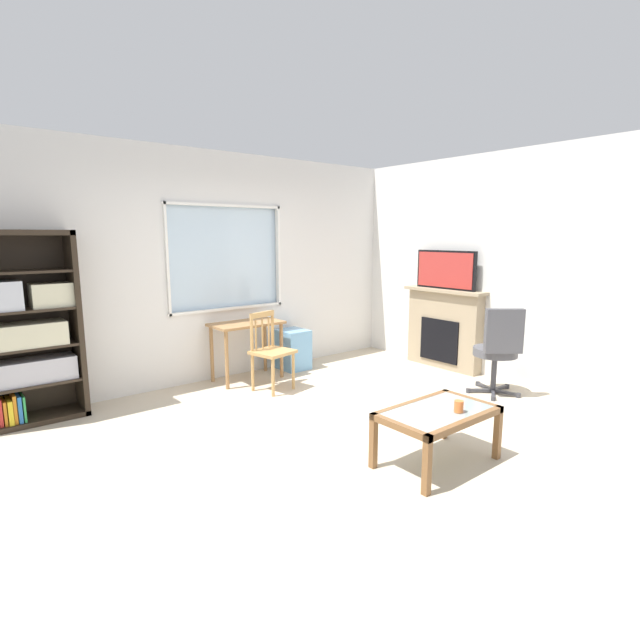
{
  "coord_description": "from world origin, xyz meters",
  "views": [
    {
      "loc": [
        -2.71,
        -3.19,
        1.77
      ],
      "look_at": [
        0.28,
        0.5,
        0.93
      ],
      "focal_mm": 27.12,
      "sensor_mm": 36.0,
      "label": 1
    }
  ],
  "objects_px": {
    "coffee_table": "(438,418)",
    "sippy_cup": "(459,406)",
    "fireplace": "(444,328)",
    "bookshelf": "(25,334)",
    "office_chair": "(498,347)",
    "wooden_chair": "(270,350)",
    "desk_under_window": "(247,332)",
    "tv": "(446,270)",
    "plastic_drawer_unit": "(293,349)"
  },
  "relations": [
    {
      "from": "coffee_table",
      "to": "sippy_cup",
      "type": "xyz_separation_m",
      "value": [
        0.08,
        -0.13,
        0.11
      ]
    },
    {
      "from": "fireplace",
      "to": "sippy_cup",
      "type": "xyz_separation_m",
      "value": [
        -2.27,
        -1.84,
        -0.05
      ]
    },
    {
      "from": "bookshelf",
      "to": "coffee_table",
      "type": "height_order",
      "value": "bookshelf"
    },
    {
      "from": "office_chair",
      "to": "wooden_chair",
      "type": "bearing_deg",
      "value": 136.14
    },
    {
      "from": "desk_under_window",
      "to": "fireplace",
      "type": "height_order",
      "value": "fireplace"
    },
    {
      "from": "fireplace",
      "to": "coffee_table",
      "type": "relative_size",
      "value": 1.27
    },
    {
      "from": "tv",
      "to": "office_chair",
      "type": "distance_m",
      "value": 1.43
    },
    {
      "from": "tv",
      "to": "sippy_cup",
      "type": "xyz_separation_m",
      "value": [
        -2.25,
        -1.84,
        -0.84
      ]
    },
    {
      "from": "wooden_chair",
      "to": "coffee_table",
      "type": "bearing_deg",
      "value": -90.2
    },
    {
      "from": "fireplace",
      "to": "coffee_table",
      "type": "bearing_deg",
      "value": -143.97
    },
    {
      "from": "office_chair",
      "to": "coffee_table",
      "type": "bearing_deg",
      "value": -161.9
    },
    {
      "from": "office_chair",
      "to": "desk_under_window",
      "type": "bearing_deg",
      "value": 128.94
    },
    {
      "from": "bookshelf",
      "to": "fireplace",
      "type": "relative_size",
      "value": 1.54
    },
    {
      "from": "wooden_chair",
      "to": "office_chair",
      "type": "bearing_deg",
      "value": -43.86
    },
    {
      "from": "office_chair",
      "to": "sippy_cup",
      "type": "bearing_deg",
      "value": -157.44
    },
    {
      "from": "desk_under_window",
      "to": "plastic_drawer_unit",
      "type": "relative_size",
      "value": 1.64
    },
    {
      "from": "fireplace",
      "to": "bookshelf",
      "type": "bearing_deg",
      "value": 164.63
    },
    {
      "from": "bookshelf",
      "to": "tv",
      "type": "relative_size",
      "value": 2.02
    },
    {
      "from": "office_chair",
      "to": "sippy_cup",
      "type": "height_order",
      "value": "office_chair"
    },
    {
      "from": "coffee_table",
      "to": "office_chair",
      "type": "bearing_deg",
      "value": 18.1
    },
    {
      "from": "desk_under_window",
      "to": "sippy_cup",
      "type": "distance_m",
      "value": 3.01
    },
    {
      "from": "bookshelf",
      "to": "tv",
      "type": "height_order",
      "value": "bookshelf"
    },
    {
      "from": "desk_under_window",
      "to": "sippy_cup",
      "type": "height_order",
      "value": "desk_under_window"
    },
    {
      "from": "coffee_table",
      "to": "sippy_cup",
      "type": "relative_size",
      "value": 10.34
    },
    {
      "from": "wooden_chair",
      "to": "sippy_cup",
      "type": "xyz_separation_m",
      "value": [
        0.07,
        -2.49,
        0.02
      ]
    },
    {
      "from": "desk_under_window",
      "to": "office_chair",
      "type": "relative_size",
      "value": 0.86
    },
    {
      "from": "bookshelf",
      "to": "sippy_cup",
      "type": "height_order",
      "value": "bookshelf"
    },
    {
      "from": "bookshelf",
      "to": "desk_under_window",
      "type": "height_order",
      "value": "bookshelf"
    },
    {
      "from": "wooden_chair",
      "to": "coffee_table",
      "type": "height_order",
      "value": "wooden_chair"
    },
    {
      "from": "wooden_chair",
      "to": "office_chair",
      "type": "height_order",
      "value": "office_chair"
    },
    {
      "from": "desk_under_window",
      "to": "fireplace",
      "type": "xyz_separation_m",
      "value": [
        2.35,
        -1.17,
        -0.06
      ]
    },
    {
      "from": "wooden_chair",
      "to": "office_chair",
      "type": "distance_m",
      "value": 2.54
    },
    {
      "from": "bookshelf",
      "to": "plastic_drawer_unit",
      "type": "height_order",
      "value": "bookshelf"
    },
    {
      "from": "wooden_chair",
      "to": "office_chair",
      "type": "xyz_separation_m",
      "value": [
        1.83,
        -1.76,
        0.09
      ]
    },
    {
      "from": "office_chair",
      "to": "coffee_table",
      "type": "height_order",
      "value": "office_chair"
    },
    {
      "from": "wooden_chair",
      "to": "sippy_cup",
      "type": "height_order",
      "value": "wooden_chair"
    },
    {
      "from": "wooden_chair",
      "to": "coffee_table",
      "type": "relative_size",
      "value": 0.97
    },
    {
      "from": "desk_under_window",
      "to": "coffee_table",
      "type": "bearing_deg",
      "value": -90.03
    },
    {
      "from": "bookshelf",
      "to": "coffee_table",
      "type": "xyz_separation_m",
      "value": [
        2.3,
        -2.99,
        -0.49
      ]
    },
    {
      "from": "fireplace",
      "to": "sippy_cup",
      "type": "bearing_deg",
      "value": -140.97
    },
    {
      "from": "plastic_drawer_unit",
      "to": "wooden_chair",
      "type": "bearing_deg",
      "value": -141.91
    },
    {
      "from": "bookshelf",
      "to": "wooden_chair",
      "type": "relative_size",
      "value": 2.02
    },
    {
      "from": "tv",
      "to": "coffee_table",
      "type": "distance_m",
      "value": 3.04
    },
    {
      "from": "bookshelf",
      "to": "tv",
      "type": "xyz_separation_m",
      "value": [
        4.63,
        -1.28,
        0.46
      ]
    },
    {
      "from": "wooden_chair",
      "to": "tv",
      "type": "bearing_deg",
      "value": -15.74
    },
    {
      "from": "tv",
      "to": "office_chair",
      "type": "height_order",
      "value": "tv"
    },
    {
      "from": "office_chair",
      "to": "sippy_cup",
      "type": "relative_size",
      "value": 11.11
    },
    {
      "from": "wooden_chair",
      "to": "bookshelf",
      "type": "bearing_deg",
      "value": 164.88
    },
    {
      "from": "plastic_drawer_unit",
      "to": "desk_under_window",
      "type": "bearing_deg",
      "value": -176.07
    },
    {
      "from": "plastic_drawer_unit",
      "to": "coffee_table",
      "type": "height_order",
      "value": "plastic_drawer_unit"
    }
  ]
}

